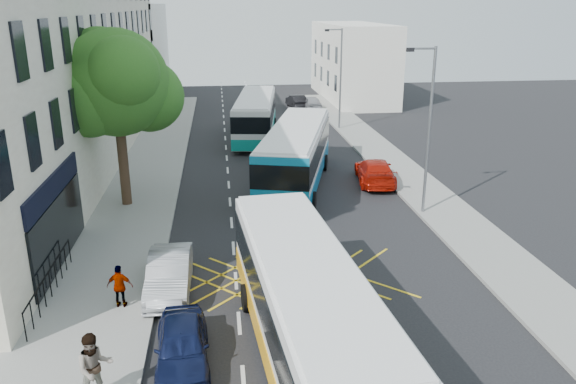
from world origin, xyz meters
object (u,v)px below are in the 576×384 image
object	(u,v)px
parked_car_blue	(182,345)
pedestrian_near	(95,368)
lamp_far	(339,74)
bus_near	(306,308)
red_hatchback	(375,171)
street_tree	(115,84)
distant_car_dark	(297,101)
distant_car_silver	(311,103)
bus_mid	(296,155)
distant_car_grey	(256,101)
parked_car_silver	(169,274)
lamp_near	(428,123)
pedestrian_far	(120,286)
motorbike	(325,364)
bus_far	(256,116)

from	to	relation	value
parked_car_blue	pedestrian_near	xyz separation A→B (m)	(-2.10, -1.48, 0.48)
lamp_far	bus_near	size ratio (longest dim) A/B	0.68
lamp_far	red_hatchback	xyz separation A→B (m)	(-0.90, -14.69, -3.90)
street_tree	distant_car_dark	bearing A→B (deg)	65.46
bus_near	distant_car_silver	world-z (taller)	bus_near
bus_mid	pedestrian_near	size ratio (longest dim) A/B	6.44
distant_car_grey	distant_car_dark	bearing A→B (deg)	-2.68
parked_car_blue	parked_car_silver	xyz separation A→B (m)	(-0.70, 4.51, 0.06)
street_tree	bus_near	size ratio (longest dim) A/B	0.75
lamp_near	red_hatchback	bearing A→B (deg)	99.56
distant_car_dark	bus_mid	bearing A→B (deg)	74.66
street_tree	pedestrian_far	bearing A→B (deg)	-82.67
bus_near	distant_car_grey	bearing A→B (deg)	83.46
pedestrian_near	lamp_far	bearing A→B (deg)	45.43
motorbike	pedestrian_far	bearing A→B (deg)	156.42
parked_car_blue	red_hatchback	size ratio (longest dim) A/B	0.76
pedestrian_near	pedestrian_far	world-z (taller)	pedestrian_near
pedestrian_far	street_tree	bearing A→B (deg)	-74.46
bus_near	distant_car_grey	distance (m)	42.27
lamp_near	pedestrian_near	xyz separation A→B (m)	(-13.20, -12.51, -3.49)
bus_mid	distant_car_silver	bearing A→B (deg)	93.88
bus_near	motorbike	distance (m)	1.73
motorbike	red_hatchback	bearing A→B (deg)	86.76
lamp_far	distant_car_dark	size ratio (longest dim) A/B	2.01
street_tree	motorbike	size ratio (longest dim) A/B	4.28
parked_car_blue	distant_car_dark	distance (m)	42.80
bus_mid	parked_car_blue	world-z (taller)	bus_mid
lamp_far	parked_car_blue	distance (m)	33.19
street_tree	parked_car_silver	size ratio (longest dim) A/B	2.06
motorbike	distant_car_grey	size ratio (longest dim) A/B	0.38
red_hatchback	parked_car_blue	bearing A→B (deg)	65.47
parked_car_blue	bus_mid	bearing A→B (deg)	68.44
bus_mid	pedestrian_far	bearing A→B (deg)	-105.47
red_hatchback	distant_car_silver	distance (m)	24.26
pedestrian_near	motorbike	bearing A→B (deg)	-24.70
parked_car_blue	bus_near	bearing A→B (deg)	-6.66
bus_near	pedestrian_near	size ratio (longest dim) A/B	6.05
street_tree	distant_car_silver	world-z (taller)	street_tree
motorbike	pedestrian_near	size ratio (longest dim) A/B	1.05
street_tree	distant_car_dark	xyz separation A→B (m)	(12.70, 27.83, -5.64)
parked_car_silver	distant_car_dark	bearing A→B (deg)	75.55
distant_car_grey	distant_car_silver	distance (m)	5.60
motorbike	parked_car_silver	bearing A→B (deg)	142.32
parked_car_silver	pedestrian_near	world-z (taller)	pedestrian_near
parked_car_blue	distant_car_grey	distance (m)	42.30
bus_far	bus_near	bearing A→B (deg)	-83.62
lamp_far	pedestrian_far	distance (m)	30.94
street_tree	bus_near	xyz separation A→B (m)	(7.17, -14.22, -4.57)
motorbike	parked_car_silver	distance (m)	7.71
bus_far	pedestrian_near	size ratio (longest dim) A/B	6.12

